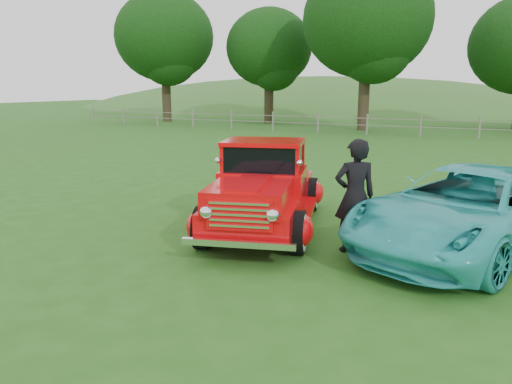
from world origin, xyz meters
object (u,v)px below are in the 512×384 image
at_px(teal_sedan, 469,210).
at_px(man, 355,196).
at_px(tree_far_west, 164,37).
at_px(tree_mid_west, 269,48).
at_px(red_pickup, 264,189).
at_px(tree_near_west, 367,20).

relative_size(teal_sedan, man, 2.66).
distance_m(tree_far_west, man, 33.56).
bearing_deg(tree_mid_west, man, -62.91).
height_order(tree_far_west, red_pickup, tree_far_west).
bearing_deg(man, red_pickup, -51.10).
distance_m(tree_far_west, teal_sedan, 34.13).
xyz_separation_m(tree_near_west, man, (5.78, -23.93, -5.82)).
xyz_separation_m(red_pickup, teal_sedan, (3.77, 0.23, -0.07)).
relative_size(tree_far_west, red_pickup, 1.89).
distance_m(red_pickup, man, 2.12).
bearing_deg(tree_near_west, teal_sedan, -71.86).
bearing_deg(teal_sedan, tree_mid_west, 142.85).
distance_m(tree_mid_west, tree_near_west, 8.63).
relative_size(tree_near_west, teal_sedan, 2.00).
xyz_separation_m(tree_far_west, red_pickup, (19.77, -24.26, -5.69)).
xyz_separation_m(red_pickup, man, (2.00, -0.67, 0.18)).
xyz_separation_m(tree_far_west, tree_mid_west, (8.00, 2.00, -0.94)).
bearing_deg(teal_sedan, red_pickup, -154.45).
xyz_separation_m(teal_sedan, man, (-1.77, -0.90, 0.25)).
height_order(tree_far_west, man, tree_far_west).
height_order(red_pickup, teal_sedan, red_pickup).
relative_size(tree_near_west, red_pickup, 1.98).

